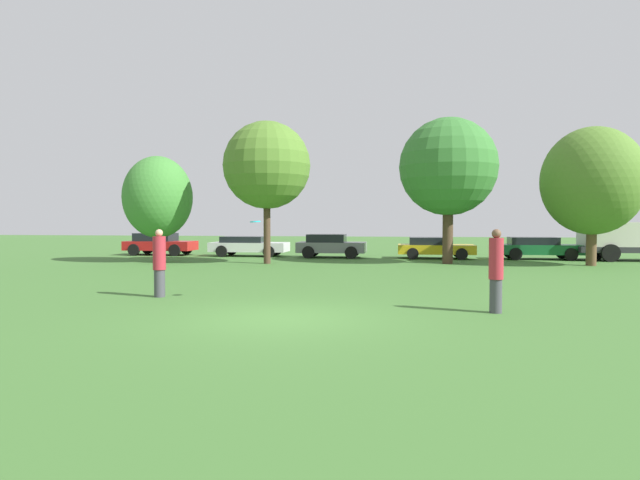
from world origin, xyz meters
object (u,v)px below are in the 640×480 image
(tree_1, at_px, (267,165))
(parked_car_green, at_px, (538,247))
(delivery_truck_blue, at_px, (639,238))
(tree_3, at_px, (592,181))
(person_catcher, at_px, (496,270))
(parked_car_grey, at_px, (330,245))
(tree_0, at_px, (158,198))
(person_thrower, at_px, (159,263))
(tree_2, at_px, (448,167))
(parked_car_white, at_px, (248,245))
(parked_car_yellow, at_px, (435,247))
(frisbee, at_px, (255,222))
(parked_car_red, at_px, (159,243))

(tree_1, relative_size, parked_car_green, 1.53)
(tree_1, height_order, delivery_truck_blue, tree_1)
(tree_3, bearing_deg, parked_car_green, 110.48)
(person_catcher, height_order, parked_car_grey, person_catcher)
(tree_0, height_order, parked_car_green, tree_0)
(parked_car_grey, relative_size, parked_car_green, 0.86)
(parked_car_green, bearing_deg, parked_car_grey, -179.04)
(delivery_truck_blue, bearing_deg, tree_3, -134.25)
(person_thrower, distance_m, parked_car_grey, 16.72)
(person_thrower, bearing_deg, tree_2, 64.79)
(parked_car_white, height_order, parked_car_yellow, parked_car_yellow)
(parked_car_grey, bearing_deg, tree_3, -16.50)
(parked_car_white, xyz_separation_m, parked_car_green, (16.11, -0.10, 0.01))
(tree_0, height_order, parked_car_white, tree_0)
(tree_0, bearing_deg, person_catcher, -42.46)
(tree_1, height_order, tree_2, tree_2)
(tree_1, xyz_separation_m, tree_3, (15.10, 1.15, -0.84))
(person_catcher, bearing_deg, frisbee, -1.08)
(tree_1, bearing_deg, tree_0, 178.95)
(tree_3, relative_size, parked_car_white, 1.43)
(tree_2, xyz_separation_m, parked_car_yellow, (-0.44, 3.59, -4.03))
(parked_car_grey, bearing_deg, delivery_truck_blue, -0.74)
(person_catcher, relative_size, tree_2, 0.27)
(tree_0, xyz_separation_m, tree_3, (20.75, 1.05, 0.66))
(person_catcher, distance_m, tree_0, 19.52)
(parked_car_green, bearing_deg, tree_3, -69.93)
(tree_1, relative_size, parked_car_white, 1.53)
(parked_car_white, relative_size, parked_car_yellow, 1.08)
(frisbee, relative_size, tree_0, 0.05)
(tree_3, relative_size, parked_car_yellow, 1.54)
(parked_car_grey, bearing_deg, person_catcher, -71.13)
(tree_0, relative_size, delivery_truck_blue, 0.86)
(frisbee, xyz_separation_m, delivery_truck_blue, (15.73, 16.74, -0.90))
(tree_3, distance_m, parked_car_grey, 13.57)
(tree_2, bearing_deg, delivery_truck_blue, 19.00)
(frisbee, relative_size, tree_2, 0.04)
(tree_0, bearing_deg, delivery_truck_blue, 10.80)
(tree_3, height_order, parked_car_yellow, tree_3)
(tree_3, bearing_deg, tree_0, -177.10)
(frisbee, bearing_deg, parked_car_yellow, 72.32)
(person_thrower, xyz_separation_m, parked_car_white, (-2.49, 16.91, -0.30))
(person_catcher, distance_m, tree_3, 15.81)
(parked_car_green, bearing_deg, parked_car_white, 179.23)
(frisbee, xyz_separation_m, parked_car_yellow, (5.40, 16.93, -1.43))
(frisbee, relative_size, parked_car_red, 0.07)
(tree_3, bearing_deg, delivery_truck_blue, 46.17)
(tree_1, distance_m, parked_car_red, 10.53)
(tree_3, distance_m, parked_car_green, 5.30)
(parked_car_red, relative_size, parked_car_yellow, 1.00)
(frisbee, bearing_deg, tree_1, 103.10)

